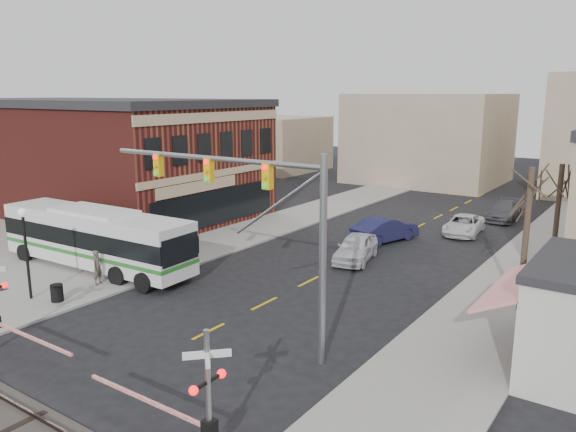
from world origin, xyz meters
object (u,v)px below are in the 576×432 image
(car_b, at_px, (385,229))
(pedestrian_near, at_px, (98,267))
(transit_bus, at_px, (96,237))
(car_c, at_px, (464,225))
(trash_bin, at_px, (57,293))
(street_lamp, at_px, (25,235))
(traffic_signal_mast, at_px, (258,206))
(rr_crossing_east, at_px, (197,395))
(car_a, at_px, (356,248))
(car_d, at_px, (504,211))
(pedestrian_far, at_px, (127,245))

(car_b, relative_size, pedestrian_near, 2.82)
(transit_bus, height_order, pedestrian_near, transit_bus)
(transit_bus, xyz_separation_m, car_c, (14.95, 20.51, -1.22))
(pedestrian_near, bearing_deg, trash_bin, 173.80)
(car_b, bearing_deg, street_lamp, 82.19)
(traffic_signal_mast, distance_m, rr_crossing_east, 8.47)
(car_c, height_order, pedestrian_near, pedestrian_near)
(car_a, distance_m, car_d, 17.54)
(pedestrian_near, bearing_deg, street_lamp, 148.02)
(street_lamp, distance_m, car_d, 35.42)
(trash_bin, relative_size, pedestrian_far, 0.51)
(rr_crossing_east, xyz_separation_m, trash_bin, (-14.03, 4.79, -1.42))
(transit_bus, bearing_deg, traffic_signal_mast, -10.34)
(street_lamp, xyz_separation_m, car_d, (14.52, 32.21, -2.61))
(pedestrian_near, bearing_deg, traffic_signal_mast, -109.79)
(transit_bus, bearing_deg, rr_crossing_east, -28.87)
(trash_bin, xyz_separation_m, car_a, (8.61, 14.73, 0.29))
(car_d, bearing_deg, pedestrian_near, -117.09)
(traffic_signal_mast, height_order, car_b, traffic_signal_mast)
(rr_crossing_east, xyz_separation_m, pedestrian_near, (-14.53, 7.56, -0.92))
(transit_bus, distance_m, pedestrian_far, 2.34)
(car_a, relative_size, car_c, 0.98)
(rr_crossing_east, xyz_separation_m, car_a, (-5.43, 19.51, -1.14))
(car_c, bearing_deg, transit_bus, -132.27)
(street_lamp, distance_m, car_a, 18.43)
(car_a, height_order, car_b, car_b)
(car_a, bearing_deg, car_d, 62.06)
(transit_bus, xyz_separation_m, car_a, (11.62, 10.11, -1.08))
(transit_bus, bearing_deg, car_d, 59.24)
(street_lamp, bearing_deg, car_c, 62.49)
(street_lamp, height_order, pedestrian_near, street_lamp)
(trash_bin, height_order, car_d, car_d)
(traffic_signal_mast, xyz_separation_m, pedestrian_far, (-13.82, 4.67, -4.84))
(traffic_signal_mast, distance_m, car_c, 23.63)
(car_d, relative_size, pedestrian_far, 3.11)
(rr_crossing_east, bearing_deg, street_lamp, 164.58)
(pedestrian_far, bearing_deg, car_c, 22.65)
(transit_bus, height_order, car_b, transit_bus)
(street_lamp, height_order, car_b, street_lamp)
(car_b, xyz_separation_m, pedestrian_near, (-8.59, -17.15, 0.18))
(car_d, distance_m, pedestrian_far, 29.64)
(street_lamp, relative_size, car_d, 0.88)
(car_a, distance_m, pedestrian_near, 15.02)
(rr_crossing_east, height_order, pedestrian_far, rr_crossing_east)
(street_lamp, xyz_separation_m, trash_bin, (1.42, 0.52, -2.82))
(transit_bus, relative_size, pedestrian_far, 7.97)
(traffic_signal_mast, xyz_separation_m, street_lamp, (-12.30, -2.60, -2.43))
(car_a, height_order, pedestrian_far, pedestrian_far)
(transit_bus, relative_size, car_b, 2.55)
(traffic_signal_mast, xyz_separation_m, car_a, (-2.28, 12.65, -4.97))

